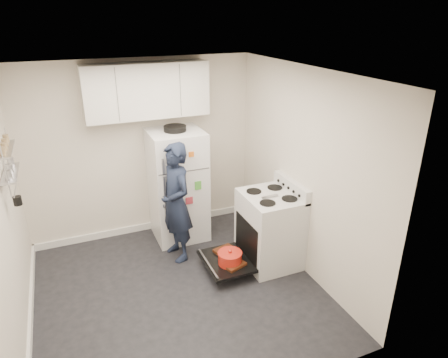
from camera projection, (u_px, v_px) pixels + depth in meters
name	position (u px, v px, depth m)	size (l,w,h in m)	color
room	(170.00, 198.00, 4.24)	(3.21, 3.21, 2.51)	black
electric_range	(269.00, 230.00, 5.09)	(0.66, 0.76, 1.10)	silver
open_oven_door	(228.00, 259.00, 4.96)	(0.55, 0.70, 0.23)	black
refrigerator	(178.00, 185.00, 5.59)	(0.72, 0.74, 1.64)	white
upper_cabinets	(147.00, 90.00, 5.13)	(1.60, 0.33, 0.70)	silver
wall_shelf_rack	(8.00, 162.00, 3.92)	(0.14, 0.60, 0.61)	#B2B2B7
person	(176.00, 203.00, 5.08)	(0.58, 0.38, 1.58)	#171F33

